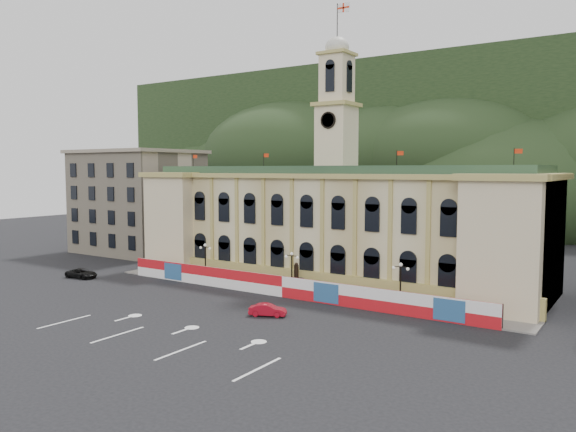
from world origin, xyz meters
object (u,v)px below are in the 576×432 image
Objects in this scene: red_sedan at (268,310)px; black_suv at (81,273)px; statue at (296,283)px; lamp_center at (292,269)px.

black_suv is at bearing 62.75° from red_sedan.
statue is 2.14m from lamp_center.
statue is 0.76× the size of black_suv.
lamp_center reaches higher than statue.
lamp_center reaches higher than black_suv.
red_sedan is 33.65m from black_suv.
statue is at bearing 90.00° from lamp_center.
red_sedan is (3.58, -11.01, -0.55)m from statue.
red_sedan is at bearing -71.97° from statue.
lamp_center reaches higher than red_sedan.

